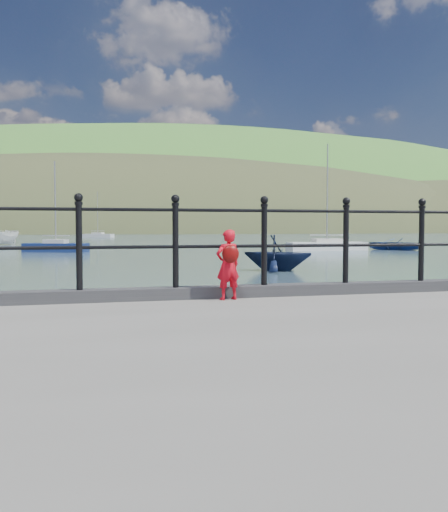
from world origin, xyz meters
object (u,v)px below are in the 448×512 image
object	(u,v)px
child	(228,264)
launch_blue	(398,244)
sailboat_port	(56,248)
launch_navy	(277,253)
sailboat_near	(327,246)
sailboat_deep	(98,236)
launch_white	(3,237)
railing	(221,235)

from	to	relation	value
child	launch_blue	size ratio (longest dim) A/B	0.18
launch_blue	sailboat_port	bearing A→B (deg)	148.51
launch_navy	sailboat_near	world-z (taller)	sailboat_near
sailboat_deep	child	bearing A→B (deg)	-62.17
launch_white	sailboat_deep	distance (m)	45.35
railing	launch_blue	bearing A→B (deg)	54.95
railing	sailboat_near	xyz separation A→B (m)	(17.91, 35.19, -1.48)
sailboat_near	launch_navy	bearing A→B (deg)	-118.91
railing	launch_white	bearing A→B (deg)	100.60
launch_blue	sailboat_near	bearing A→B (deg)	149.06
child	sailboat_near	world-z (taller)	sailboat_near
launch_white	launch_blue	bearing A→B (deg)	-0.33
sailboat_port	sailboat_near	distance (m)	22.12
sailboat_port	sailboat_deep	distance (m)	63.80
launch_blue	launch_white	size ratio (longest dim) A/B	1.07
railing	launch_navy	size ratio (longest dim) A/B	5.95
launch_white	sailboat_port	bearing A→B (deg)	-38.90
child	launch_white	bearing A→B (deg)	-93.65
child	launch_navy	world-z (taller)	child
sailboat_port	sailboat_deep	xyz separation A→B (m)	(4.43, 63.64, 0.00)
child	railing	bearing A→B (deg)	-97.37
railing	sailboat_deep	bearing A→B (deg)	89.80
child	launch_navy	bearing A→B (deg)	-126.14
launch_navy	sailboat_port	distance (m)	24.21
sailboat_port	sailboat_near	xyz separation A→B (m)	(21.99, -2.32, 0.00)
railing	sailboat_deep	distance (m)	101.16
railing	sailboat_port	bearing A→B (deg)	96.21
launch_blue	launch_white	xyz separation A→B (m)	(-34.97, 22.57, 0.38)
launch_navy	railing	bearing A→B (deg)	-167.33
railing	sailboat_near	bearing A→B (deg)	63.03
launch_blue	launch_navy	world-z (taller)	launch_navy
child	sailboat_near	distance (m)	39.72
sailboat_deep	sailboat_port	bearing A→B (deg)	-65.97
launch_navy	sailboat_near	distance (m)	22.59
sailboat_near	launch_blue	bearing A→B (deg)	-3.76
sailboat_port	sailboat_deep	size ratio (longest dim) A/B	0.80
railing	launch_white	world-z (taller)	railing
launch_white	child	bearing A→B (deg)	-46.91
railing	sailboat_deep	world-z (taller)	sailboat_deep
child	launch_white	world-z (taller)	child
launch_navy	child	bearing A→B (deg)	-166.90
launch_blue	launch_white	world-z (taller)	launch_white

